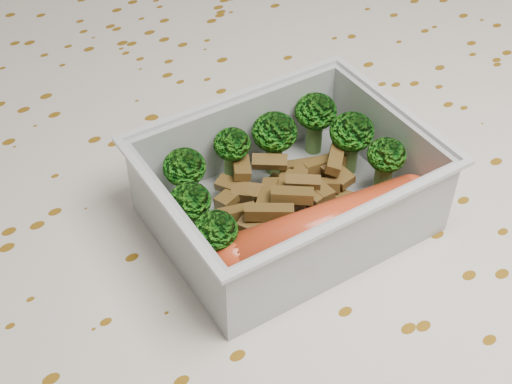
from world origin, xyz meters
TOP-DOWN VIEW (x-y plane):
  - dining_table at (0.00, 0.00)m, footprint 1.40×0.90m
  - tablecloth at (0.00, 0.00)m, footprint 1.46×0.96m
  - lunch_container at (0.01, -0.02)m, footprint 0.18×0.14m
  - broccoli_florets at (0.02, 0.01)m, footprint 0.15×0.09m
  - meat_pile at (0.02, -0.01)m, footprint 0.10×0.07m
  - sausage at (0.01, -0.05)m, footprint 0.15×0.05m

SIDE VIEW (x-z plane):
  - dining_table at x=0.00m, z-range 0.29..1.04m
  - tablecloth at x=0.00m, z-range 0.62..0.81m
  - meat_pile at x=0.02m, z-range 0.76..0.79m
  - lunch_container at x=0.01m, z-range 0.75..0.81m
  - sausage at x=0.01m, z-range 0.76..0.79m
  - broccoli_florets at x=0.02m, z-range 0.77..0.81m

